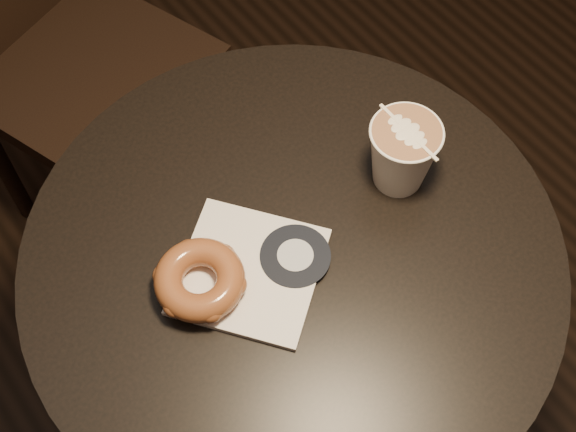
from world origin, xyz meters
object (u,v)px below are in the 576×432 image
at_px(chair, 39,13).
at_px(doughnut, 200,280).
at_px(latte_cup, 402,155).
at_px(cafe_table, 292,314).
at_px(pastry_bag, 249,271).

distance_m(chair, doughnut, 0.77).
relative_size(chair, latte_cup, 9.61).
xyz_separation_m(cafe_table, doughnut, (-0.12, 0.03, 0.23)).
xyz_separation_m(pastry_bag, doughnut, (-0.06, 0.02, 0.02)).
xyz_separation_m(chair, pastry_bag, (-0.05, -0.75, 0.19)).
height_order(chair, doughnut, chair).
bearing_deg(chair, latte_cup, -94.65).
relative_size(cafe_table, chair, 0.75).
relative_size(doughnut, latte_cup, 1.07).
bearing_deg(pastry_bag, latte_cup, -37.68).
xyz_separation_m(chair, doughnut, (-0.11, -0.73, 0.21)).
distance_m(cafe_table, latte_cup, 0.31).
height_order(cafe_table, pastry_bag, pastry_bag).
bearing_deg(latte_cup, chair, 104.53).
height_order(chair, latte_cup, chair).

